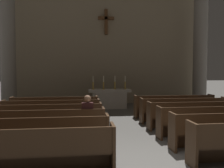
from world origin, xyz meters
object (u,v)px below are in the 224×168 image
object	(u,v)px
pew_left_row_3	(42,126)
candlestick_outer_right	(125,85)
pew_left_row_1	(24,151)
pew_left_row_4	(48,118)
pew_left_row_5	(52,113)
lone_worshipper	(87,117)
column_left_third	(8,36)
candlestick_outer_left	(93,85)
candlestick_inner_left	(104,85)
pew_right_row_6	(174,106)
pew_right_row_5	(184,110)
candlestick_inner_right	(115,85)
pew_left_row_6	(55,108)
column_right_third	(200,40)
altar	(109,98)
pew_right_row_4	(197,115)
pew_left_row_2	(35,136)
pew_right_row_3	(214,121)

from	to	relation	value
pew_left_row_3	candlestick_outer_right	world-z (taller)	candlestick_outer_right
pew_left_row_1	pew_left_row_4	bearing A→B (deg)	90.00
pew_left_row_5	lone_worshipper	distance (m)	2.44
column_left_third	candlestick_outer_left	xyz separation A→B (m)	(4.29, -0.25, -2.48)
candlestick_inner_left	lone_worshipper	world-z (taller)	candlestick_inner_left
pew_right_row_6	pew_left_row_3	bearing A→B (deg)	-147.68
pew_right_row_5	candlestick_outer_left	world-z (taller)	candlestick_outer_left
column_left_third	candlestick_inner_right	distance (m)	5.98
candlestick_outer_right	column_left_third	bearing A→B (deg)	177.62
candlestick_inner_right	lone_worshipper	bearing A→B (deg)	-105.14
column_left_third	pew_left_row_6	bearing A→B (deg)	-48.04
column_right_third	altar	bearing A→B (deg)	-177.23
pew_left_row_6	candlestick_outer_left	xyz separation A→B (m)	(1.67, 2.67, 0.76)
pew_right_row_6	candlestick_outer_left	bearing A→B (deg)	141.63
pew_right_row_5	pew_right_row_6	world-z (taller)	same
pew_left_row_3	pew_right_row_5	world-z (taller)	same
pew_left_row_5	candlestick_outer_left	xyz separation A→B (m)	(1.67, 3.73, 0.76)
pew_left_row_5	pew_right_row_6	size ratio (longest dim) A/B	1.00
candlestick_inner_left	pew_left_row_1	bearing A→B (deg)	-105.54
altar	candlestick_outer_right	xyz separation A→B (m)	(0.85, 0.00, 0.70)
column_right_third	candlestick_inner_right	xyz separation A→B (m)	(-4.84, -0.25, -2.48)
pew_right_row_4	pew_right_row_6	xyz separation A→B (m)	(0.00, 2.12, 0.00)
pew_left_row_2	candlestick_inner_left	size ratio (longest dim) A/B	4.89
lone_worshipper	altar	bearing A→B (deg)	77.65
pew_left_row_4	column_right_third	distance (m)	9.72
candlestick_inner_right	candlestick_outer_right	bearing A→B (deg)	0.00
pew_left_row_2	column_left_third	size ratio (longest dim) A/B	0.45
pew_right_row_4	pew_right_row_5	world-z (taller)	same
pew_left_row_5	candlestick_outer_right	xyz separation A→B (m)	(3.37, 3.73, 0.76)
pew_left_row_1	pew_right_row_3	xyz separation A→B (m)	(5.04, 2.12, 0.00)
pew_left_row_3	candlestick_inner_left	xyz separation A→B (m)	(2.22, 5.85, 0.76)
pew_left_row_3	pew_right_row_3	world-z (taller)	same
pew_left_row_2	pew_right_row_4	size ratio (longest dim) A/B	1.00
pew_right_row_3	pew_right_row_4	distance (m)	1.06
pew_right_row_4	pew_left_row_6	bearing A→B (deg)	157.13
pew_right_row_3	pew_right_row_5	world-z (taller)	same
candlestick_outer_left	candlestick_inner_left	distance (m)	0.55
column_right_third	pew_right_row_3	bearing A→B (deg)	-113.25
pew_left_row_3	candlestick_inner_right	bearing A→B (deg)	64.29
pew_right_row_3	pew_left_row_5	bearing A→B (deg)	157.13
pew_left_row_6	candlestick_outer_left	bearing A→B (deg)	57.98
pew_left_row_5	pew_right_row_3	xyz separation A→B (m)	(5.04, -2.12, 0.00)
pew_left_row_2	pew_right_row_5	world-z (taller)	same
column_left_third	candlestick_outer_right	xyz separation A→B (m)	(5.99, -0.25, -2.48)
column_right_third	pew_left_row_2	bearing A→B (deg)	-136.91
pew_left_row_2	pew_left_row_4	distance (m)	2.12
pew_left_row_5	candlestick_inner_left	bearing A→B (deg)	59.25
pew_left_row_2	pew_right_row_3	xyz separation A→B (m)	(5.04, 1.06, 0.00)
pew_left_row_2	lone_worshipper	distance (m)	1.68
pew_left_row_2	column_left_third	world-z (taller)	column_left_third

